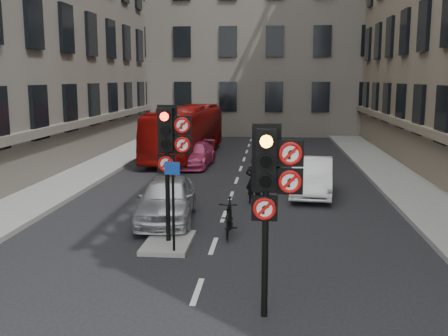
% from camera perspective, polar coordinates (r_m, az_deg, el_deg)
% --- Properties ---
extents(pavement_left, '(3.00, 50.00, 0.16)m').
position_cam_1_polar(pavement_left, '(22.38, -17.72, -1.76)').
color(pavement_left, gray).
rests_on(pavement_left, ground).
extents(pavement_right, '(3.00, 50.00, 0.16)m').
position_cam_1_polar(pavement_right, '(21.40, 20.62, -2.44)').
color(pavement_right, gray).
rests_on(pavement_right, ground).
extents(centre_island, '(1.20, 2.00, 0.12)m').
position_cam_1_polar(centre_island, '(14.12, -6.06, -8.07)').
color(centre_island, gray).
rests_on(centre_island, ground).
extents(building_far, '(30.00, 14.00, 20.00)m').
position_cam_1_polar(building_far, '(46.54, 3.52, 16.70)').
color(building_far, '#6B635A').
rests_on(building_far, ground).
extents(signal_near, '(0.91, 0.40, 3.58)m').
position_cam_1_polar(signal_near, '(9.34, 5.12, -1.32)').
color(signal_near, black).
rests_on(signal_near, ground).
extents(signal_far, '(0.91, 0.40, 3.58)m').
position_cam_1_polar(signal_far, '(13.52, -5.90, 2.63)').
color(signal_far, black).
rests_on(signal_far, centre_island).
extents(car_silver, '(2.00, 4.25, 1.40)m').
position_cam_1_polar(car_silver, '(16.21, -6.24, -3.37)').
color(car_silver, '#B3B6BB').
rests_on(car_silver, ground).
extents(car_white, '(1.87, 4.34, 1.39)m').
position_cam_1_polar(car_white, '(20.04, 9.57, -0.94)').
color(car_white, white).
rests_on(car_white, ground).
extents(car_pink, '(1.89, 4.20, 1.20)m').
position_cam_1_polar(car_pink, '(26.14, -3.25, 1.45)').
color(car_pink, '#CC3C70').
rests_on(car_pink, ground).
extents(bus_red, '(3.05, 10.35, 2.85)m').
position_cam_1_polar(bus_red, '(29.15, -4.18, 3.94)').
color(bus_red, maroon).
rests_on(bus_red, ground).
extents(motorcycle, '(0.51, 1.75, 1.05)m').
position_cam_1_polar(motorcycle, '(14.73, 0.56, -5.37)').
color(motorcycle, black).
rests_on(motorcycle, ground).
extents(motorcyclist, '(0.64, 0.45, 1.65)m').
position_cam_1_polar(motorcyclist, '(18.43, 3.29, -1.34)').
color(motorcyclist, black).
rests_on(motorcyclist, ground).
extents(info_sign, '(0.39, 0.13, 2.25)m').
position_cam_1_polar(info_sign, '(12.89, -5.58, -2.83)').
color(info_sign, black).
rests_on(info_sign, centre_island).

